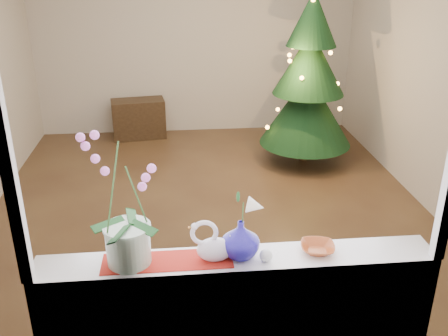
{
  "coord_description": "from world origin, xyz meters",
  "views": [
    {
      "loc": [
        -0.3,
        -4.65,
        2.44
      ],
      "look_at": [
        0.02,
        -1.4,
        1.04
      ],
      "focal_mm": 40.0,
      "sensor_mm": 36.0,
      "label": 1
    }
  ],
  "objects_px": {
    "paperweight": "(266,255)",
    "amber_dish": "(317,249)",
    "orchid_pot": "(124,201)",
    "swan": "(215,241)",
    "blue_vase": "(241,237)",
    "side_table": "(139,119)",
    "xmas_tree": "(309,80)"
  },
  "relations": [
    {
      "from": "paperweight",
      "to": "amber_dish",
      "type": "bearing_deg",
      "value": 11.79
    },
    {
      "from": "orchid_pot",
      "to": "amber_dish",
      "type": "height_order",
      "value": "orchid_pot"
    },
    {
      "from": "orchid_pot",
      "to": "swan",
      "type": "xyz_separation_m",
      "value": [
        0.46,
        -0.01,
        -0.26
      ]
    },
    {
      "from": "amber_dish",
      "to": "blue_vase",
      "type": "bearing_deg",
      "value": -179.41
    },
    {
      "from": "swan",
      "to": "side_table",
      "type": "height_order",
      "value": "swan"
    },
    {
      "from": "xmas_tree",
      "to": "paperweight",
      "type": "bearing_deg",
      "value": -107.89
    },
    {
      "from": "blue_vase",
      "to": "amber_dish",
      "type": "relative_size",
      "value": 1.56
    },
    {
      "from": "swan",
      "to": "orchid_pot",
      "type": "bearing_deg",
      "value": 179.95
    },
    {
      "from": "amber_dish",
      "to": "xmas_tree",
      "type": "height_order",
      "value": "xmas_tree"
    },
    {
      "from": "blue_vase",
      "to": "orchid_pot",
      "type": "bearing_deg",
      "value": -179.93
    },
    {
      "from": "paperweight",
      "to": "xmas_tree",
      "type": "bearing_deg",
      "value": 72.11
    },
    {
      "from": "paperweight",
      "to": "side_table",
      "type": "relative_size",
      "value": 0.1
    },
    {
      "from": "blue_vase",
      "to": "amber_dish",
      "type": "height_order",
      "value": "blue_vase"
    },
    {
      "from": "orchid_pot",
      "to": "paperweight",
      "type": "bearing_deg",
      "value": -4.52
    },
    {
      "from": "swan",
      "to": "xmas_tree",
      "type": "height_order",
      "value": "xmas_tree"
    },
    {
      "from": "amber_dish",
      "to": "side_table",
      "type": "relative_size",
      "value": 0.22
    },
    {
      "from": "amber_dish",
      "to": "xmas_tree",
      "type": "xyz_separation_m",
      "value": [
        0.85,
        3.51,
        0.1
      ]
    },
    {
      "from": "swan",
      "to": "amber_dish",
      "type": "bearing_deg",
      "value": 3.57
    },
    {
      "from": "paperweight",
      "to": "side_table",
      "type": "bearing_deg",
      "value": 101.96
    },
    {
      "from": "xmas_tree",
      "to": "amber_dish",
      "type": "bearing_deg",
      "value": -103.65
    },
    {
      "from": "paperweight",
      "to": "amber_dish",
      "type": "height_order",
      "value": "paperweight"
    },
    {
      "from": "xmas_tree",
      "to": "side_table",
      "type": "height_order",
      "value": "xmas_tree"
    },
    {
      "from": "amber_dish",
      "to": "paperweight",
      "type": "bearing_deg",
      "value": -168.21
    },
    {
      "from": "blue_vase",
      "to": "xmas_tree",
      "type": "relative_size",
      "value": 0.12
    },
    {
      "from": "blue_vase",
      "to": "side_table",
      "type": "distance_m",
      "value": 4.75
    },
    {
      "from": "orchid_pot",
      "to": "side_table",
      "type": "height_order",
      "value": "orchid_pot"
    },
    {
      "from": "side_table",
      "to": "amber_dish",
      "type": "bearing_deg",
      "value": -82.09
    },
    {
      "from": "blue_vase",
      "to": "paperweight",
      "type": "bearing_deg",
      "value": -24.03
    },
    {
      "from": "amber_dish",
      "to": "xmas_tree",
      "type": "distance_m",
      "value": 3.61
    },
    {
      "from": "xmas_tree",
      "to": "blue_vase",
      "type": "bearing_deg",
      "value": -110.07
    },
    {
      "from": "xmas_tree",
      "to": "side_table",
      "type": "bearing_deg",
      "value": 152.89
    },
    {
      "from": "side_table",
      "to": "orchid_pot",
      "type": "bearing_deg",
      "value": -94.49
    }
  ]
}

